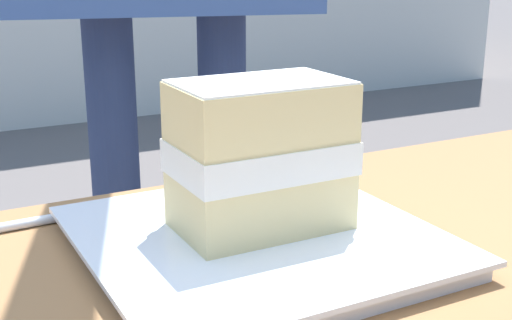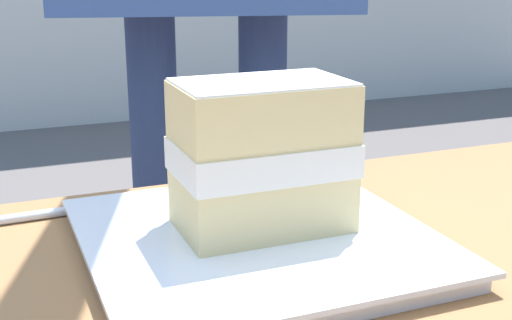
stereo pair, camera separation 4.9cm
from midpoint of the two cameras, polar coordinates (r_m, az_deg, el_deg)
The scene contains 3 objects.
dessert_plate at distance 0.52m, azimuth -2.76°, elevation -6.74°, with size 0.25×0.25×0.02m.
cake_slice at distance 0.50m, azimuth -2.49°, elevation 0.32°, with size 0.12×0.09×0.11m.
dessert_fork at distance 0.60m, azimuth -17.45°, elevation -4.41°, with size 0.17×0.03×0.01m.
Camera 1 is at (0.07, 0.17, 0.91)m, focal length 48.93 mm.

